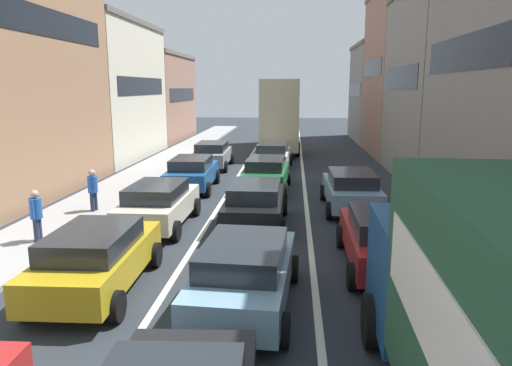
# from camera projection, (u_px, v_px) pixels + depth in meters

# --- Properties ---
(sidewalk_left) EXTENTS (2.60, 64.00, 0.14)m
(sidewalk_left) POSITION_uv_depth(u_px,v_px,m) (135.00, 179.00, 23.44)
(sidewalk_left) COLOR #959595
(sidewalk_left) RESTS_ON ground
(lane_stripe_left) EXTENTS (0.16, 60.00, 0.01)m
(lane_stripe_left) POSITION_uv_depth(u_px,v_px,m) (234.00, 182.00, 23.07)
(lane_stripe_left) COLOR silver
(lane_stripe_left) RESTS_ON ground
(lane_stripe_right) EXTENTS (0.16, 60.00, 0.01)m
(lane_stripe_right) POSITION_uv_depth(u_px,v_px,m) (304.00, 183.00, 22.81)
(lane_stripe_right) COLOR silver
(lane_stripe_right) RESTS_ON ground
(building_row_left) EXTENTS (7.20, 43.90, 13.11)m
(building_row_left) POSITION_uv_depth(u_px,v_px,m) (13.00, 65.00, 22.02)
(building_row_left) COLOR #B2ADA3
(building_row_left) RESTS_ON ground
(building_row_right) EXTENTS (7.20, 43.90, 11.22)m
(building_row_right) POSITION_uv_depth(u_px,v_px,m) (481.00, 76.00, 22.14)
(building_row_right) COLOR gray
(building_row_right) RESTS_ON ground
(sedan_centre_lane_second) EXTENTS (2.27, 4.40, 1.49)m
(sedan_centre_lane_second) POSITION_uv_depth(u_px,v_px,m) (245.00, 272.00, 9.76)
(sedan_centre_lane_second) COLOR #759EB7
(sedan_centre_lane_second) RESTS_ON ground
(wagon_left_lane_second) EXTENTS (2.15, 4.34, 1.49)m
(wagon_left_lane_second) POSITION_uv_depth(u_px,v_px,m) (97.00, 257.00, 10.60)
(wagon_left_lane_second) COLOR #B29319
(wagon_left_lane_second) RESTS_ON ground
(hatchback_centre_lane_third) EXTENTS (2.09, 4.31, 1.49)m
(hatchback_centre_lane_third) POSITION_uv_depth(u_px,v_px,m) (255.00, 203.00, 15.56)
(hatchback_centre_lane_third) COLOR black
(hatchback_centre_lane_third) RESTS_ON ground
(sedan_left_lane_third) EXTENTS (2.09, 4.31, 1.49)m
(sedan_left_lane_third) POSITION_uv_depth(u_px,v_px,m) (159.00, 204.00, 15.49)
(sedan_left_lane_third) COLOR beige
(sedan_left_lane_third) RESTS_ON ground
(coupe_centre_lane_fourth) EXTENTS (2.20, 4.37, 1.49)m
(coupe_centre_lane_fourth) POSITION_uv_depth(u_px,v_px,m) (266.00, 173.00, 21.07)
(coupe_centre_lane_fourth) COLOR #19592D
(coupe_centre_lane_fourth) RESTS_ON ground
(sedan_left_lane_fourth) EXTENTS (2.15, 4.34, 1.49)m
(sedan_left_lane_fourth) POSITION_uv_depth(u_px,v_px,m) (192.00, 172.00, 21.18)
(sedan_left_lane_fourth) COLOR #194C8C
(sedan_left_lane_fourth) RESTS_ON ground
(sedan_centre_lane_fifth) EXTENTS (2.22, 4.38, 1.49)m
(sedan_centre_lane_fifth) POSITION_uv_depth(u_px,v_px,m) (273.00, 155.00, 26.50)
(sedan_centre_lane_fifth) COLOR silver
(sedan_centre_lane_fifth) RESTS_ON ground
(sedan_left_lane_fifth) EXTENTS (2.10, 4.32, 1.49)m
(sedan_left_lane_fifth) POSITION_uv_depth(u_px,v_px,m) (212.00, 154.00, 26.92)
(sedan_left_lane_fifth) COLOR gray
(sedan_left_lane_fifth) RESTS_ON ground
(sedan_right_lane_behind_truck) EXTENTS (2.08, 4.31, 1.49)m
(sedan_right_lane_behind_truck) POSITION_uv_depth(u_px,v_px,m) (384.00, 238.00, 11.94)
(sedan_right_lane_behind_truck) COLOR #A51E1E
(sedan_right_lane_behind_truck) RESTS_ON ground
(wagon_right_lane_far) EXTENTS (2.12, 4.33, 1.49)m
(wagon_right_lane_far) POSITION_uv_depth(u_px,v_px,m) (351.00, 189.00, 17.68)
(wagon_right_lane_far) COLOR #759EB7
(wagon_right_lane_far) RESTS_ON ground
(bus_mid_queue_primary) EXTENTS (2.97, 10.55, 5.06)m
(bus_mid_queue_primary) POSITION_uv_depth(u_px,v_px,m) (280.00, 112.00, 34.15)
(bus_mid_queue_primary) COLOR #BFB793
(bus_mid_queue_primary) RESTS_ON ground
(pedestrian_near_kerb) EXTENTS (0.34, 0.53, 1.66)m
(pedestrian_near_kerb) POSITION_uv_depth(u_px,v_px,m) (93.00, 189.00, 17.02)
(pedestrian_near_kerb) COLOR #262D47
(pedestrian_near_kerb) RESTS_ON ground
(pedestrian_far_sidewalk) EXTENTS (0.34, 0.54, 1.66)m
(pedestrian_far_sidewalk) POSITION_uv_depth(u_px,v_px,m) (36.00, 214.00, 13.64)
(pedestrian_far_sidewalk) COLOR #262D47
(pedestrian_far_sidewalk) RESTS_ON ground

